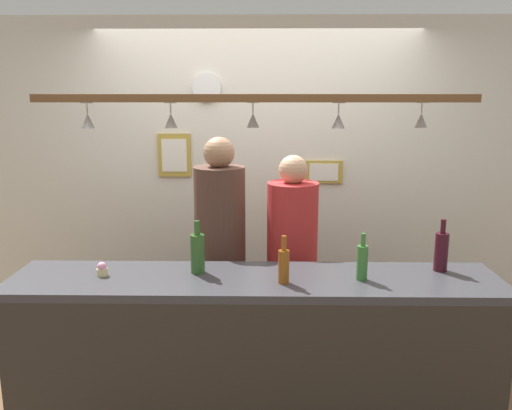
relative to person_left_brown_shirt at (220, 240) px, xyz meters
name	(u,v)px	position (x,y,z in m)	size (l,w,h in m)	color
ground_plane	(256,408)	(0.24, -0.31, -1.06)	(8.00, 8.00, 0.00)	brown
back_wall	(258,184)	(0.24, 0.79, 0.24)	(4.40, 0.06, 2.60)	silver
bar_counter	(254,347)	(0.24, -0.82, -0.36)	(2.70, 0.55, 1.03)	#38383D
overhead_glass_rack	(255,98)	(0.24, -0.61, 0.94)	(2.20, 0.36, 0.04)	brown
hanging_wineglass_far_left	(88,120)	(-0.62, -0.66, 0.83)	(0.07, 0.07, 0.13)	silver
hanging_wineglass_left	(171,120)	(-0.19, -0.63, 0.83)	(0.07, 0.07, 0.13)	silver
hanging_wineglass_center_left	(253,119)	(0.23, -0.59, 0.83)	(0.07, 0.07, 0.13)	silver
hanging_wineglass_center	(338,120)	(0.68, -0.65, 0.83)	(0.07, 0.07, 0.13)	silver
hanging_wineglass_center_right	(421,119)	(1.12, -0.59, 0.83)	(0.07, 0.07, 0.13)	silver
person_left_brown_shirt	(220,240)	(0.00, 0.00, 0.00)	(0.34, 0.34, 1.75)	#2D334C
person_right_red_shirt	(292,251)	(0.48, 0.00, -0.08)	(0.34, 0.34, 1.63)	#2D334C
bottle_beer_green_import	(362,261)	(0.82, -0.69, 0.08)	(0.06, 0.06, 0.26)	#336B2D
bottle_wine_dark_red	(441,251)	(1.30, -0.53, 0.09)	(0.08, 0.08, 0.30)	#380F19
bottle_champagne_green	(198,252)	(-0.08, -0.59, 0.09)	(0.08, 0.08, 0.30)	#2D5623
bottle_beer_amber_tall	(284,265)	(0.40, -0.75, 0.08)	(0.06, 0.06, 0.26)	brown
cupcake	(102,269)	(-0.60, -0.65, 0.01)	(0.06, 0.06, 0.08)	beige
picture_frame_lower_pair	(324,172)	(0.77, 0.74, 0.35)	(0.30, 0.02, 0.18)	#B29338
picture_frame_caricature	(174,155)	(-0.42, 0.74, 0.48)	(0.26, 0.02, 0.34)	#B29338
wall_clock	(207,88)	(-0.15, 0.74, 1.01)	(0.22, 0.22, 0.03)	white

